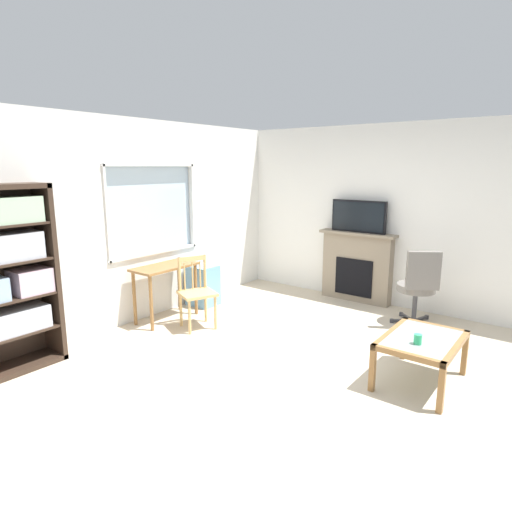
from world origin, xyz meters
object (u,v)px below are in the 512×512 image
at_px(tv, 359,216).
at_px(office_chair, 419,284).
at_px(desk_under_window, 165,276).
at_px(wooden_chair, 196,292).
at_px(sippy_cup, 418,339).
at_px(coffee_table, 422,344).
at_px(fireplace, 357,266).
at_px(bookshelf, 5,274).
at_px(plastic_drawer_unit, 203,285).

height_order(tv, office_chair, tv).
bearing_deg(office_chair, desk_under_window, 123.25).
bearing_deg(wooden_chair, office_chair, -51.81).
height_order(desk_under_window, sippy_cup, desk_under_window).
xyz_separation_m(tv, sippy_cup, (-2.18, -1.58, -0.79)).
bearing_deg(coffee_table, sippy_cup, -177.19).
height_order(office_chair, sippy_cup, office_chair).
bearing_deg(tv, fireplace, 0.00).
distance_m(bookshelf, tv, 4.56).
relative_size(plastic_drawer_unit, coffee_table, 0.66).
height_order(coffee_table, sippy_cup, sippy_cup).
xyz_separation_m(bookshelf, wooden_chair, (1.95, -0.62, -0.53)).
height_order(bookshelf, coffee_table, bookshelf).
relative_size(office_chair, sippy_cup, 11.11).
xyz_separation_m(tv, coffee_table, (-2.00, -1.58, -0.91)).
bearing_deg(bookshelf, desk_under_window, -3.22).
bearing_deg(tv, desk_under_window, 144.28).
height_order(wooden_chair, office_chair, office_chair).
height_order(fireplace, coffee_table, fireplace).
xyz_separation_m(desk_under_window, sippy_cup, (0.12, -3.23, -0.10)).
relative_size(coffee_table, sippy_cup, 10.00).
relative_size(fireplace, tv, 1.39).
bearing_deg(tv, wooden_chair, 153.22).
relative_size(desk_under_window, fireplace, 0.75).
distance_m(wooden_chair, sippy_cup, 2.72).
xyz_separation_m(bookshelf, office_chair, (3.69, -2.83, -0.44)).
bearing_deg(coffee_table, tv, 38.24).
xyz_separation_m(wooden_chair, plastic_drawer_unit, (0.69, 0.57, -0.17)).
xyz_separation_m(wooden_chair, tv, (2.25, -1.13, 0.83)).
relative_size(wooden_chair, coffee_table, 1.00).
relative_size(desk_under_window, sippy_cup, 9.68).
relative_size(wooden_chair, sippy_cup, 10.00).
bearing_deg(desk_under_window, tv, -35.72).
bearing_deg(tv, coffee_table, -141.76).
bearing_deg(tv, sippy_cup, -143.95).
xyz_separation_m(wooden_chair, sippy_cup, (0.07, -2.72, 0.03)).
distance_m(desk_under_window, fireplace, 2.84).
height_order(wooden_chair, fireplace, fireplace).
distance_m(bookshelf, plastic_drawer_unit, 2.74).
relative_size(wooden_chair, plastic_drawer_unit, 1.52).
xyz_separation_m(bookshelf, coffee_table, (2.20, -3.33, -0.61)).
height_order(wooden_chair, tv, tv).
xyz_separation_m(wooden_chair, fireplace, (2.26, -1.13, 0.07)).
distance_m(plastic_drawer_unit, office_chair, 2.98).
height_order(tv, coffee_table, tv).
bearing_deg(office_chair, fireplace, 64.02).
relative_size(bookshelf, tv, 2.22).
bearing_deg(desk_under_window, sippy_cup, -87.89).
bearing_deg(fireplace, desk_under_window, 144.49).
xyz_separation_m(office_chair, sippy_cup, (-1.67, -0.51, -0.06)).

